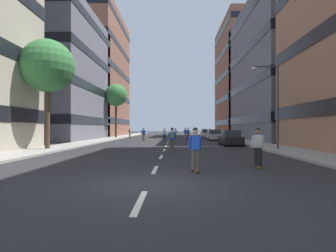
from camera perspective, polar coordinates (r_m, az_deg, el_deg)
The scene contains 23 objects.
ground_plane at distance 39.38m, azimuth 0.21°, elevation -2.92°, with size 185.17×185.17×0.00m, color #28282B.
sidewalk_left at distance 44.36m, azimuth -11.62°, elevation -2.54°, with size 3.13×84.87×0.14m, color #9E9991.
sidewalk_right at distance 44.02m, azimuth 12.36°, elevation -2.55°, with size 3.13×84.87×0.14m, color #9E9991.
lane_markings at distance 41.51m, azimuth 0.28°, elevation -2.79°, with size 0.16×72.20×0.01m.
building_left_mid at distance 43.91m, azimuth -23.51°, elevation 9.49°, with size 13.50×18.52×18.31m.
building_left_far at distance 61.87m, azimuth -16.02°, elevation 10.23°, with size 13.50×22.47×26.04m.
building_right_mid at distance 43.33m, azimuth 24.33°, elevation 10.23°, with size 13.50×22.08×19.22m.
building_right_far at distance 61.21m, azimuth 17.37°, elevation 9.28°, with size 13.50×19.23×23.79m.
parked_car_near at distance 48.93m, azimuth 7.98°, elevation -1.60°, with size 1.82×4.40×1.52m.
parked_car_mid at distance 28.09m, azimuth 12.89°, elevation -2.52°, with size 1.82×4.40×1.52m.
parked_car_far at distance 39.52m, azimuth 9.55°, elevation -1.89°, with size 1.82×4.40×1.52m.
street_tree_near at distance 23.93m, azimuth -23.82°, elevation 11.31°, with size 4.14×4.14×8.56m.
street_tree_mid at distance 47.52m, azimuth -10.80°, elevation 6.27°, with size 3.76×3.76×9.04m.
streetlamp_right at distance 22.91m, azimuth 21.06°, elevation 5.61°, with size 2.13×0.30×6.50m.
skater_0 at distance 45.29m, azimuth 1.57°, elevation -1.34°, with size 0.54×0.91×1.78m.
skater_1 at distance 12.60m, azimuth 18.31°, elevation -3.75°, with size 0.56×0.92×1.78m.
skater_2 at distance 42.80m, azimuth 4.22°, elevation -1.36°, with size 0.53×0.90×1.78m.
skater_3 at distance 44.82m, azimuth 3.64°, elevation -1.35°, with size 0.53×0.90×1.78m.
skater_4 at distance 11.08m, azimuth 5.72°, elevation -4.40°, with size 0.55×0.91×1.78m.
skater_5 at distance 46.21m, azimuth -7.97°, elevation -1.28°, with size 0.56×0.92×1.78m.
skater_6 at distance 19.71m, azimuth 0.86°, elevation -2.54°, with size 0.54×0.91×1.78m.
skater_7 at distance 36.84m, azimuth -5.15°, elevation -1.57°, with size 0.57×0.92×1.78m.
skater_8 at distance 39.46m, azimuth -0.76°, elevation -1.49°, with size 0.56×0.92×1.78m.
Camera 1 is at (0.83, -8.47, 1.77)m, focal length 29.20 mm.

